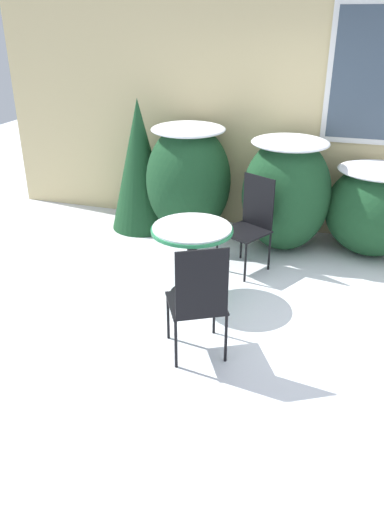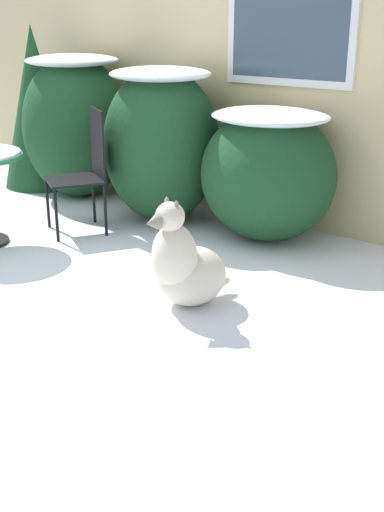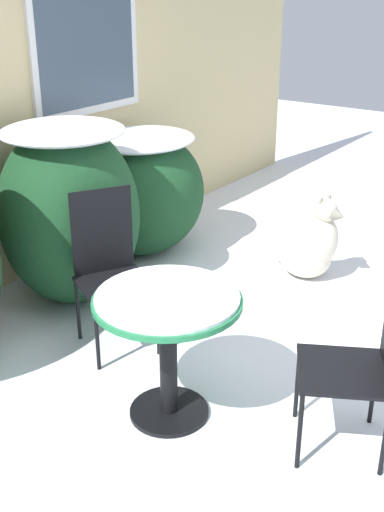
{
  "view_description": "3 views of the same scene",
  "coord_description": "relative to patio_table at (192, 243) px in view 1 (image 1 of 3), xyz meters",
  "views": [
    {
      "loc": [
        0.49,
        -3.91,
        2.5
      ],
      "look_at": [
        -0.8,
        0.18,
        0.43
      ],
      "focal_mm": 35.0,
      "sensor_mm": 36.0,
      "label": 1
    },
    {
      "loc": [
        3.57,
        -2.45,
        1.69
      ],
      "look_at": [
        1.22,
        0.38,
        0.32
      ],
      "focal_mm": 45.0,
      "sensor_mm": 36.0,
      "label": 2
    },
    {
      "loc": [
        -3.06,
        -1.6,
        2.22
      ],
      "look_at": [
        0.0,
        0.6,
        0.55
      ],
      "focal_mm": 45.0,
      "sensor_mm": 36.0,
      "label": 3
    }
  ],
  "objects": [
    {
      "name": "patio_chair_near_table",
      "position": [
        0.4,
        0.77,
        -0.03
      ],
      "size": [
        0.59,
        0.59,
        1.01
      ],
      "rotation": [
        0.0,
        0.0,
        -0.5
      ],
      "color": "black",
      "rests_on": "ground_plane"
    },
    {
      "name": "shrub_right",
      "position": [
        1.67,
        1.55,
        -0.01
      ],
      "size": [
        1.1,
        0.98,
        1.04
      ],
      "color": "#194223",
      "rests_on": "ground_plane"
    },
    {
      "name": "shrub_middle",
      "position": [
        0.68,
        1.4,
        0.13
      ],
      "size": [
        1.0,
        0.98,
        1.31
      ],
      "color": "#194223",
      "rests_on": "ground_plane"
    },
    {
      "name": "shrub_left",
      "position": [
        -0.51,
        1.48,
        0.15
      ],
      "size": [
        1.03,
        1.03,
        1.37
      ],
      "color": "#194223",
      "rests_on": "ground_plane"
    },
    {
      "name": "patio_chair_far_side",
      "position": [
        0.34,
        -0.92,
        -0.03
      ],
      "size": [
        0.59,
        0.59,
        1.01
      ],
      "rotation": [
        0.0,
        0.0,
        3.64
      ],
      "color": "black",
      "rests_on": "ground_plane"
    },
    {
      "name": "house_wall",
      "position": [
        0.84,
        2.02,
        0.87
      ],
      "size": [
        8.0,
        0.1,
        2.82
      ],
      "color": "#D1BC84",
      "rests_on": "ground_plane"
    },
    {
      "name": "evergreen_bush",
      "position": [
        -1.16,
        1.51,
        0.25
      ],
      "size": [
        0.77,
        0.77,
        1.63
      ],
      "color": "#194223",
      "rests_on": "ground_plane"
    },
    {
      "name": "ground_plane",
      "position": [
        0.8,
        -0.18,
        -0.57
      ],
      "size": [
        16.0,
        16.0,
        0.0
      ],
      "primitive_type": "plane",
      "color": "white"
    },
    {
      "name": "patio_table",
      "position": [
        0.0,
        0.0,
        0.0
      ],
      "size": [
        0.77,
        0.77,
        0.73
      ],
      "color": "black",
      "rests_on": "ground_plane"
    }
  ]
}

